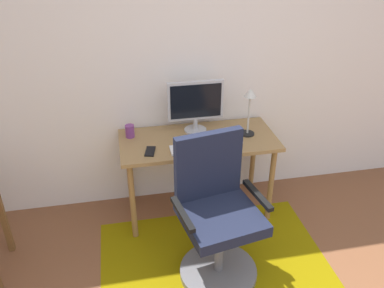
{
  "coord_description": "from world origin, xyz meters",
  "views": [
    {
      "loc": [
        -0.71,
        -0.82,
        2.2
      ],
      "look_at": [
        -0.23,
        1.6,
        0.81
      ],
      "focal_mm": 37.13,
      "sensor_mm": 36.0,
      "label": 1
    }
  ],
  "objects_px": {
    "keyboard": "(199,148)",
    "cell_phone": "(150,151)",
    "desk": "(198,148)",
    "computer_mouse": "(239,141)",
    "monitor": "(195,103)",
    "coffee_cup": "(130,131)",
    "desk_lamp": "(250,104)",
    "office_chair": "(217,221)"
  },
  "relations": [
    {
      "from": "monitor",
      "to": "cell_phone",
      "type": "bearing_deg",
      "value": -145.55
    },
    {
      "from": "office_chair",
      "to": "desk_lamp",
      "type": "bearing_deg",
      "value": 47.74
    },
    {
      "from": "desk",
      "to": "office_chair",
      "type": "height_order",
      "value": "office_chair"
    },
    {
      "from": "desk",
      "to": "keyboard",
      "type": "xyz_separation_m",
      "value": [
        -0.03,
        -0.16,
        0.1
      ]
    },
    {
      "from": "computer_mouse",
      "to": "office_chair",
      "type": "relative_size",
      "value": 0.1
    },
    {
      "from": "keyboard",
      "to": "desk_lamp",
      "type": "bearing_deg",
      "value": 19.77
    },
    {
      "from": "monitor",
      "to": "keyboard",
      "type": "relative_size",
      "value": 1.03
    },
    {
      "from": "coffee_cup",
      "to": "office_chair",
      "type": "bearing_deg",
      "value": -58.0
    },
    {
      "from": "coffee_cup",
      "to": "desk",
      "type": "bearing_deg",
      "value": -14.46
    },
    {
      "from": "desk_lamp",
      "to": "cell_phone",
      "type": "bearing_deg",
      "value": -170.95
    },
    {
      "from": "keyboard",
      "to": "computer_mouse",
      "type": "height_order",
      "value": "computer_mouse"
    },
    {
      "from": "monitor",
      "to": "keyboard",
      "type": "xyz_separation_m",
      "value": [
        -0.04,
        -0.3,
        -0.23
      ]
    },
    {
      "from": "desk",
      "to": "computer_mouse",
      "type": "xyz_separation_m",
      "value": [
        0.29,
        -0.13,
        0.1
      ]
    },
    {
      "from": "desk",
      "to": "cell_phone",
      "type": "bearing_deg",
      "value": -161.28
    },
    {
      "from": "desk",
      "to": "office_chair",
      "type": "bearing_deg",
      "value": -91.33
    },
    {
      "from": "coffee_cup",
      "to": "office_chair",
      "type": "height_order",
      "value": "office_chair"
    },
    {
      "from": "cell_phone",
      "to": "monitor",
      "type": "bearing_deg",
      "value": 47.42
    },
    {
      "from": "computer_mouse",
      "to": "desk_lamp",
      "type": "xyz_separation_m",
      "value": [
        0.11,
        0.12,
        0.24
      ]
    },
    {
      "from": "cell_phone",
      "to": "office_chair",
      "type": "relative_size",
      "value": 0.14
    },
    {
      "from": "keyboard",
      "to": "cell_phone",
      "type": "relative_size",
      "value": 3.07
    },
    {
      "from": "keyboard",
      "to": "coffee_cup",
      "type": "relative_size",
      "value": 4.29
    },
    {
      "from": "monitor",
      "to": "coffee_cup",
      "type": "height_order",
      "value": "monitor"
    },
    {
      "from": "office_chair",
      "to": "keyboard",
      "type": "bearing_deg",
      "value": 81.14
    },
    {
      "from": "office_chair",
      "to": "monitor",
      "type": "bearing_deg",
      "value": 78.06
    },
    {
      "from": "monitor",
      "to": "office_chair",
      "type": "relative_size",
      "value": 0.43
    },
    {
      "from": "keyboard",
      "to": "monitor",
      "type": "bearing_deg",
      "value": 83.32
    },
    {
      "from": "desk",
      "to": "keyboard",
      "type": "bearing_deg",
      "value": -100.66
    },
    {
      "from": "desk",
      "to": "monitor",
      "type": "distance_m",
      "value": 0.36
    },
    {
      "from": "coffee_cup",
      "to": "cell_phone",
      "type": "distance_m",
      "value": 0.3
    },
    {
      "from": "desk",
      "to": "coffee_cup",
      "type": "relative_size",
      "value": 12.25
    },
    {
      "from": "coffee_cup",
      "to": "desk_lamp",
      "type": "relative_size",
      "value": 0.26
    },
    {
      "from": "desk",
      "to": "monitor",
      "type": "xyz_separation_m",
      "value": [
        0.0,
        0.14,
        0.33
      ]
    },
    {
      "from": "monitor",
      "to": "office_chair",
      "type": "distance_m",
      "value": 0.96
    },
    {
      "from": "desk",
      "to": "computer_mouse",
      "type": "relative_size",
      "value": 11.8
    },
    {
      "from": "cell_phone",
      "to": "desk_lamp",
      "type": "height_order",
      "value": "desk_lamp"
    },
    {
      "from": "desk",
      "to": "office_chair",
      "type": "distance_m",
      "value": 0.7
    },
    {
      "from": "monitor",
      "to": "cell_phone",
      "type": "relative_size",
      "value": 3.16
    },
    {
      "from": "coffee_cup",
      "to": "desk_lamp",
      "type": "xyz_separation_m",
      "value": [
        0.92,
        -0.14,
        0.21
      ]
    },
    {
      "from": "keyboard",
      "to": "cell_phone",
      "type": "xyz_separation_m",
      "value": [
        -0.36,
        0.03,
        -0.0
      ]
    },
    {
      "from": "desk",
      "to": "computer_mouse",
      "type": "height_order",
      "value": "computer_mouse"
    },
    {
      "from": "keyboard",
      "to": "cell_phone",
      "type": "distance_m",
      "value": 0.36
    },
    {
      "from": "computer_mouse",
      "to": "office_chair",
      "type": "bearing_deg",
      "value": -119.26
    }
  ]
}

